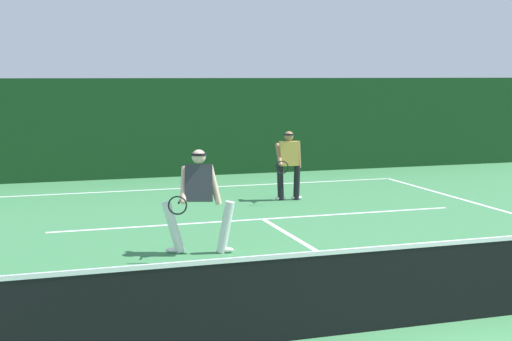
{
  "coord_description": "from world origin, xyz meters",
  "views": [
    {
      "loc": [
        -4.45,
        -7.07,
        2.83
      ],
      "look_at": [
        -0.2,
        6.25,
        1.0
      ],
      "focal_mm": 51.36,
      "sensor_mm": 36.0,
      "label": 1
    }
  ],
  "objects": [
    {
      "name": "ground_plane",
      "position": [
        0.0,
        0.0,
        0.0
      ],
      "size": [
        80.0,
        80.0,
        0.0
      ],
      "primitive_type": "plane",
      "color": "#397A48"
    },
    {
      "name": "court_line_baseline_far",
      "position": [
        0.0,
        10.79,
        0.0
      ],
      "size": [
        10.14,
        0.1,
        0.01
      ],
      "primitive_type": "cube",
      "color": "white",
      "rests_on": "ground_plane"
    },
    {
      "name": "court_line_service",
      "position": [
        0.0,
        6.42,
        0.0
      ],
      "size": [
        8.27,
        0.1,
        0.01
      ],
      "primitive_type": "cube",
      "color": "white",
      "rests_on": "ground_plane"
    },
    {
      "name": "court_line_centre",
      "position": [
        0.0,
        3.2,
        0.0
      ],
      "size": [
        0.1,
        6.4,
        0.01
      ],
      "primitive_type": "cube",
      "color": "white",
      "rests_on": "ground_plane"
    },
    {
      "name": "tennis_net",
      "position": [
        0.0,
        0.0,
        0.5
      ],
      "size": [
        11.11,
        0.09,
        1.07
      ],
      "color": "#1E4723",
      "rests_on": "ground_plane"
    },
    {
      "name": "player_near",
      "position": [
        -1.84,
        4.1,
        0.92
      ],
      "size": [
        1.16,
        0.84,
        1.67
      ],
      "rotation": [
        0.0,
        0.0,
        2.85
      ],
      "color": "silver",
      "rests_on": "ground_plane"
    },
    {
      "name": "player_far",
      "position": [
        1.26,
        8.37,
        0.86
      ],
      "size": [
        0.83,
        0.85,
        1.57
      ],
      "rotation": [
        0.0,
        0.0,
        3.0
      ],
      "color": "black",
      "rests_on": "ground_plane"
    },
    {
      "name": "tennis_ball",
      "position": [
        2.21,
        2.69,
        0.03
      ],
      "size": [
        0.07,
        0.07,
        0.07
      ],
      "primitive_type": "sphere",
      "color": "#D1E033",
      "rests_on": "ground_plane"
    },
    {
      "name": "back_fence_windscreen",
      "position": [
        0.0,
        13.0,
        1.37
      ],
      "size": [
        21.9,
        0.12,
        2.74
      ],
      "primitive_type": "cube",
      "color": "#143C19",
      "rests_on": "ground_plane"
    }
  ]
}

